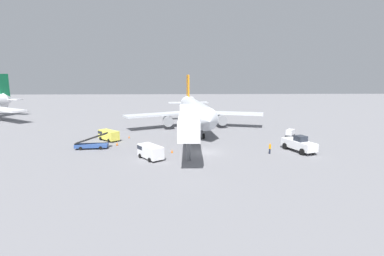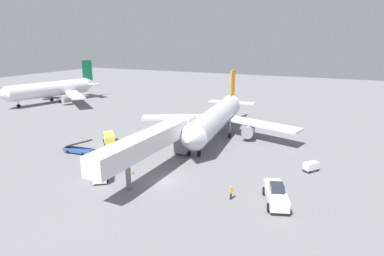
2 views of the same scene
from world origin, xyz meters
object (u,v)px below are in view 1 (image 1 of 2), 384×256
(service_van_near_right, at_px, (150,151))
(service_van_far_center, at_px, (108,135))
(safety_cone_charlie, at_px, (117,144))
(jet_bridge, at_px, (189,120))
(baggage_cart_rear_right, at_px, (290,133))
(safety_cone_alpha, at_px, (129,137))
(safety_cone_bravo, at_px, (172,151))
(airplane_at_gate, at_px, (195,110))
(ground_crew_worker_foreground, at_px, (270,148))
(belt_loader_truck, at_px, (92,145))
(pushback_tug, at_px, (299,144))

(service_van_near_right, xyz_separation_m, service_van_far_center, (-9.63, 13.49, -0.07))
(service_van_far_center, bearing_deg, safety_cone_charlie, -59.35)
(jet_bridge, distance_m, baggage_cart_rear_right, 24.62)
(safety_cone_alpha, relative_size, safety_cone_bravo, 0.89)
(service_van_near_right, bearing_deg, airplane_at_gate, 72.93)
(safety_cone_bravo, bearing_deg, service_van_far_center, 142.09)
(airplane_at_gate, bearing_deg, service_van_near_right, -107.07)
(jet_bridge, xyz_separation_m, ground_crew_worker_foreground, (13.32, -3.24, -4.23))
(service_van_near_right, bearing_deg, belt_loader_truck, 148.35)
(safety_cone_bravo, bearing_deg, pushback_tug, 0.48)
(airplane_at_gate, relative_size, service_van_far_center, 7.68)
(belt_loader_truck, relative_size, baggage_cart_rear_right, 2.19)
(safety_cone_alpha, bearing_deg, airplane_at_gate, 38.29)
(jet_bridge, relative_size, ground_crew_worker_foreground, 12.91)
(jet_bridge, distance_m, safety_cone_bravo, 6.02)
(belt_loader_truck, height_order, service_van_near_right, belt_loader_truck)
(safety_cone_alpha, bearing_deg, baggage_cart_rear_right, 1.17)
(service_van_far_center, height_order, safety_cone_alpha, service_van_far_center)
(service_van_near_right, relative_size, ground_crew_worker_foreground, 2.71)
(airplane_at_gate, xyz_separation_m, service_van_near_right, (-8.16, -26.57, -3.15))
(jet_bridge, relative_size, safety_cone_alpha, 44.75)
(airplane_at_gate, height_order, service_van_near_right, airplane_at_gate)
(jet_bridge, height_order, baggage_cart_rear_right, jet_bridge)
(ground_crew_worker_foreground, bearing_deg, pushback_tug, 14.57)
(baggage_cart_rear_right, bearing_deg, safety_cone_bravo, -152.57)
(service_van_near_right, relative_size, service_van_far_center, 1.07)
(ground_crew_worker_foreground, xyz_separation_m, safety_cone_alpha, (-25.35, 13.26, -0.72))
(safety_cone_alpha, bearing_deg, belt_loader_truck, -120.35)
(service_van_near_right, bearing_deg, safety_cone_alpha, 110.90)
(airplane_at_gate, distance_m, safety_cone_bravo, 24.00)
(pushback_tug, xyz_separation_m, service_van_near_right, (-24.82, -3.60, -0.06))
(belt_loader_truck, relative_size, safety_cone_bravo, 9.49)
(service_van_near_right, xyz_separation_m, safety_cone_alpha, (-5.91, 15.47, -0.96))
(belt_loader_truck, relative_size, safety_cone_alpha, 10.68)
(baggage_cart_rear_right, bearing_deg, safety_cone_charlie, -168.59)
(airplane_at_gate, height_order, ground_crew_worker_foreground, airplane_at_gate)
(safety_cone_charlie, bearing_deg, safety_cone_alpha, 79.91)
(airplane_at_gate, distance_m, pushback_tug, 28.54)
(baggage_cart_rear_right, relative_size, safety_cone_alpha, 4.89)
(airplane_at_gate, relative_size, safety_cone_alpha, 67.80)
(airplane_at_gate, height_order, belt_loader_truck, airplane_at_gate)
(service_van_far_center, bearing_deg, baggage_cart_rear_right, 4.07)
(ground_crew_worker_foreground, distance_m, safety_cone_charlie, 27.37)
(baggage_cart_rear_right, height_order, safety_cone_charlie, baggage_cart_rear_right)
(airplane_at_gate, bearing_deg, baggage_cart_rear_right, -27.88)
(airplane_at_gate, xyz_separation_m, safety_cone_alpha, (-14.07, -11.10, -4.11))
(baggage_cart_rear_right, distance_m, safety_cone_alpha, 33.76)
(safety_cone_charlie, bearing_deg, ground_crew_worker_foreground, -14.63)
(belt_loader_truck, xyz_separation_m, safety_cone_charlie, (3.96, 2.34, -0.42))
(pushback_tug, distance_m, belt_loader_truck, 35.96)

